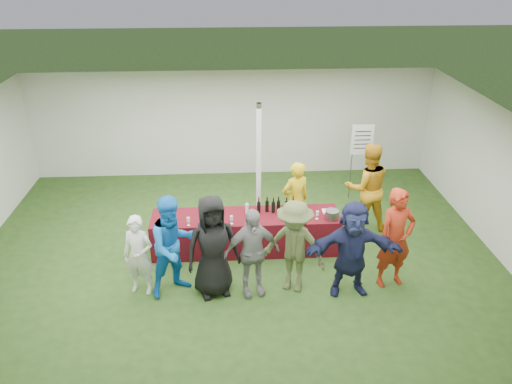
{
  "coord_description": "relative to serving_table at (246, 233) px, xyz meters",
  "views": [
    {
      "loc": [
        -0.09,
        -8.01,
        5.39
      ],
      "look_at": [
        0.39,
        0.31,
        1.25
      ],
      "focal_mm": 35.0,
      "sensor_mm": 36.0,
      "label": 1
    }
  ],
  "objects": [
    {
      "name": "staff_pourer",
      "position": [
        1.01,
        0.44,
        0.45
      ],
      "size": [
        0.71,
        0.6,
        1.65
      ],
      "primitive_type": "imported",
      "rotation": [
        0.0,
        0.0,
        3.54
      ],
      "color": "gold",
      "rests_on": "ground"
    },
    {
      "name": "water_bottle",
      "position": [
        0.03,
        0.08,
        0.48
      ],
      "size": [
        0.07,
        0.07,
        0.23
      ],
      "color": "silver",
      "rests_on": "serving_table"
    },
    {
      "name": "customer_0",
      "position": [
        -1.84,
        -1.22,
        0.35
      ],
      "size": [
        0.6,
        0.47,
        1.46
      ],
      "primitive_type": "imported",
      "rotation": [
        0.0,
        0.0,
        -0.25
      ],
      "color": "silver",
      "rests_on": "ground"
    },
    {
      "name": "customer_5",
      "position": [
        1.71,
        -1.44,
        0.49
      ],
      "size": [
        1.61,
        0.53,
        1.73
      ],
      "primitive_type": "imported",
      "rotation": [
        0.0,
        0.0,
        0.01
      ],
      "color": "#1B2045",
      "rests_on": "ground"
    },
    {
      "name": "serving_table",
      "position": [
        0.0,
        0.0,
        0.0
      ],
      "size": [
        3.6,
        0.8,
        0.75
      ],
      "primitive_type": "cube",
      "color": "#520607",
      "rests_on": "ground"
    },
    {
      "name": "customer_4",
      "position": [
        0.77,
        -1.3,
        0.47
      ],
      "size": [
        1.26,
        1.02,
        1.7
      ],
      "primitive_type": "imported",
      "rotation": [
        0.0,
        0.0,
        -0.42
      ],
      "color": "#4A532C",
      "rests_on": "ground"
    },
    {
      "name": "wine_list_sign",
      "position": [
        2.73,
        2.11,
        0.94
      ],
      "size": [
        0.5,
        0.03,
        1.8
      ],
      "color": "slate",
      "rests_on": "ground"
    },
    {
      "name": "customer_3",
      "position": [
        0.05,
        -1.37,
        0.43
      ],
      "size": [
        1.01,
        0.59,
        1.62
      ],
      "primitive_type": "imported",
      "rotation": [
        0.0,
        0.0,
        0.21
      ],
      "color": "gray",
      "rests_on": "ground"
    },
    {
      "name": "staff_back",
      "position": [
        2.51,
        0.68,
        0.58
      ],
      "size": [
        0.95,
        0.75,
        1.9
      ],
      "primitive_type": "imported",
      "rotation": [
        0.0,
        0.0,
        3.17
      ],
      "color": "#C18414",
      "rests_on": "ground"
    },
    {
      "name": "ground",
      "position": [
        -0.19,
        -0.31,
        -0.38
      ],
      "size": [
        60.0,
        60.0,
        0.0
      ],
      "primitive_type": "plane",
      "color": "#284719",
      "rests_on": "ground"
    },
    {
      "name": "customer_6",
      "position": [
        2.51,
        -1.24,
        0.54
      ],
      "size": [
        0.75,
        0.59,
        1.83
      ],
      "primitive_type": "imported",
      "rotation": [
        0.0,
        0.0,
        0.24
      ],
      "color": "maroon",
      "rests_on": "ground"
    },
    {
      "name": "tent",
      "position": [
        0.31,
        0.89,
        0.98
      ],
      "size": [
        10.0,
        10.0,
        10.0
      ],
      "color": "white",
      "rests_on": "ground"
    },
    {
      "name": "wine_bottles",
      "position": [
        0.6,
        0.13,
        0.5
      ],
      "size": [
        0.74,
        0.12,
        0.32
      ],
      "color": "black",
      "rests_on": "serving_table"
    },
    {
      "name": "dump_bucket",
      "position": [
        1.62,
        -0.22,
        0.46
      ],
      "size": [
        0.25,
        0.25,
        0.18
      ],
      "primitive_type": "cylinder",
      "color": "slate",
      "rests_on": "serving_table"
    },
    {
      "name": "bar_towel",
      "position": [
        1.62,
        0.05,
        0.39
      ],
      "size": [
        0.25,
        0.18,
        0.03
      ],
      "primitive_type": "cube",
      "color": "white",
      "rests_on": "serving_table"
    },
    {
      "name": "customer_1",
      "position": [
        -1.24,
        -1.24,
        0.53
      ],
      "size": [
        1.11,
        1.04,
        1.81
      ],
      "primitive_type": "imported",
      "rotation": [
        0.0,
        0.0,
        0.54
      ],
      "color": "blue",
      "rests_on": "ground"
    },
    {
      "name": "wine_glasses",
      "position": [
        -0.48,
        -0.27,
        0.49
      ],
      "size": [
        2.81,
        0.16,
        0.16
      ],
      "color": "silver",
      "rests_on": "serving_table"
    },
    {
      "name": "customer_2",
      "position": [
        -0.6,
        -1.31,
        0.54
      ],
      "size": [
        1.02,
        0.8,
        1.83
      ],
      "primitive_type": "imported",
      "rotation": [
        0.0,
        0.0,
        0.27
      ],
      "color": "black",
      "rests_on": "ground"
    }
  ]
}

